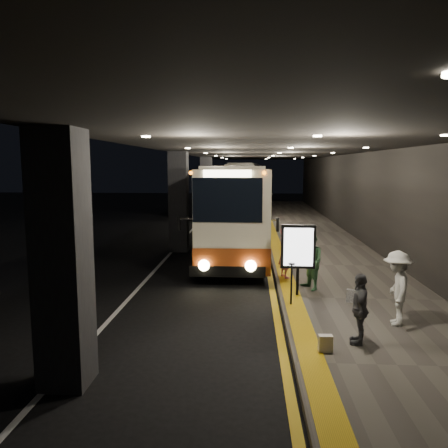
{
  "coord_description": "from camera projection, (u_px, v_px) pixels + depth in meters",
  "views": [
    {
      "loc": [
        1.67,
        -15.03,
        3.79
      ],
      "look_at": [
        0.71,
        0.5,
        1.7
      ],
      "focal_mm": 35.0,
      "sensor_mm": 36.0,
      "label": 1
    }
  ],
  "objects": [
    {
      "name": "stanchion_post",
      "position": [
        291.0,
        284.0,
        11.42
      ],
      "size": [
        0.05,
        0.05,
        1.1
      ],
      "primitive_type": "cylinder",
      "color": "black",
      "rests_on": "sidewalk"
    },
    {
      "name": "tactile_strip",
      "position": [
        276.0,
        244.0,
        20.23
      ],
      "size": [
        0.5,
        50.0,
        0.01
      ],
      "primitive_type": "cube",
      "color": "gold",
      "rests_on": "sidewalk"
    },
    {
      "name": "bag_plain",
      "position": [
        325.0,
        344.0,
        8.57
      ],
      "size": [
        0.28,
        0.17,
        0.34
      ],
      "primitive_type": "cube",
      "rotation": [
        0.0,
        0.0,
        0.03
      ],
      "color": "silver",
      "rests_on": "sidewalk"
    },
    {
      "name": "coach_second",
      "position": [
        240.0,
        192.0,
        34.68
      ],
      "size": [
        3.06,
        11.42,
        3.55
      ],
      "rotation": [
        0.0,
        0.0,
        0.06
      ],
      "color": "beige",
      "rests_on": "ground"
    },
    {
      "name": "sidewalk",
      "position": [
        317.0,
        247.0,
        20.12
      ],
      "size": [
        4.5,
        50.0,
        0.15
      ],
      "primitive_type": "cube",
      "color": "#514C44",
      "rests_on": "ground"
    },
    {
      "name": "coach_third",
      "position": [
        244.0,
        185.0,
        43.87
      ],
      "size": [
        3.24,
        12.58,
        3.92
      ],
      "rotation": [
        0.0,
        0.0,
        -0.05
      ],
      "color": "beige",
      "rests_on": "ground"
    },
    {
      "name": "coach_main",
      "position": [
        234.0,
        212.0,
        19.06
      ],
      "size": [
        2.69,
        11.83,
        3.67
      ],
      "rotation": [
        0.0,
        0.0,
        0.02
      ],
      "color": "beige",
      "rests_on": "ground"
    },
    {
      "name": "canopy",
      "position": [
        270.0,
        147.0,
        19.66
      ],
      "size": [
        9.0,
        50.0,
        0.4
      ],
      "primitive_type": "cube",
      "color": "black",
      "rests_on": "support_columns"
    },
    {
      "name": "bag_polka",
      "position": [
        352.0,
        296.0,
        11.69
      ],
      "size": [
        0.31,
        0.22,
        0.34
      ],
      "primitive_type": "cube",
      "rotation": [
        0.0,
        0.0,
        -0.41
      ],
      "color": "black",
      "rests_on": "sidewalk"
    },
    {
      "name": "passenger_waiting_white",
      "position": [
        397.0,
        288.0,
        9.98
      ],
      "size": [
        0.71,
        1.19,
        1.72
      ],
      "primitive_type": "imported",
      "rotation": [
        0.0,
        0.0,
        -1.76
      ],
      "color": "beige",
      "rests_on": "sidewalk"
    },
    {
      "name": "ground",
      "position": [
        203.0,
        273.0,
        15.47
      ],
      "size": [
        90.0,
        90.0,
        0.0
      ],
      "primitive_type": "plane",
      "color": "black"
    },
    {
      "name": "lane_line_white",
      "position": [
        177.0,
        247.0,
        20.53
      ],
      "size": [
        0.12,
        50.0,
        0.01
      ],
      "primitive_type": "cube",
      "color": "silver",
      "rests_on": "ground"
    },
    {
      "name": "info_sign",
      "position": [
        298.0,
        248.0,
        12.14
      ],
      "size": [
        0.95,
        0.13,
        2.01
      ],
      "rotation": [
        0.0,
        0.0,
        -0.02
      ],
      "color": "black",
      "rests_on": "sidewalk"
    },
    {
      "name": "passenger_waiting_green",
      "position": [
        310.0,
        261.0,
        12.79
      ],
      "size": [
        0.81,
        0.97,
        1.7
      ],
      "primitive_type": "imported",
      "rotation": [
        0.0,
        0.0,
        -1.13
      ],
      "color": "#478152",
      "rests_on": "sidewalk"
    },
    {
      "name": "kerb_stripe_yellow",
      "position": [
        265.0,
        248.0,
        20.28
      ],
      "size": [
        0.18,
        50.0,
        0.01
      ],
      "primitive_type": "cube",
      "color": "gold",
      "rests_on": "ground"
    },
    {
      "name": "support_columns",
      "position": [
        179.0,
        202.0,
        19.23
      ],
      "size": [
        0.8,
        24.8,
        4.4
      ],
      "color": "black",
      "rests_on": "ground"
    },
    {
      "name": "passenger_boarding",
      "position": [
        285.0,
        253.0,
        14.18
      ],
      "size": [
        0.6,
        0.71,
        1.66
      ],
      "primitive_type": "imported",
      "rotation": [
        0.0,
        0.0,
        1.96
      ],
      "color": "#D76468",
      "rests_on": "sidewalk"
    },
    {
      "name": "terminal_wall",
      "position": [
        370.0,
        183.0,
        19.6
      ],
      "size": [
        0.1,
        50.0,
        6.0
      ],
      "primitive_type": "cube",
      "color": "black",
      "rests_on": "ground"
    },
    {
      "name": "passenger_waiting_grey",
      "position": [
        360.0,
        309.0,
        8.91
      ],
      "size": [
        0.61,
        0.94,
        1.48
      ],
      "primitive_type": "imported",
      "rotation": [
        0.0,
        0.0,
        -1.77
      ],
      "color": "#535459",
      "rests_on": "sidewalk"
    }
  ]
}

